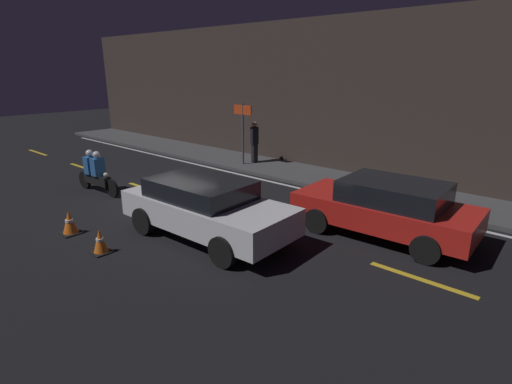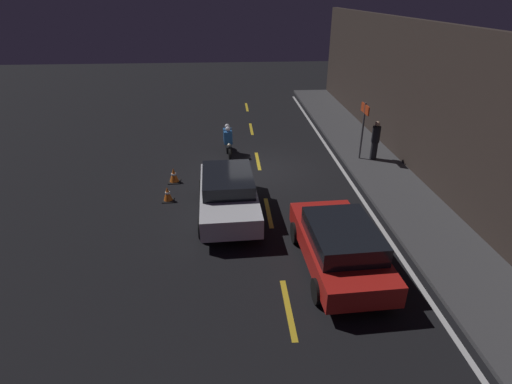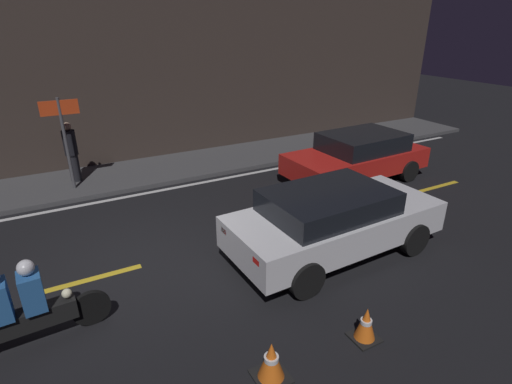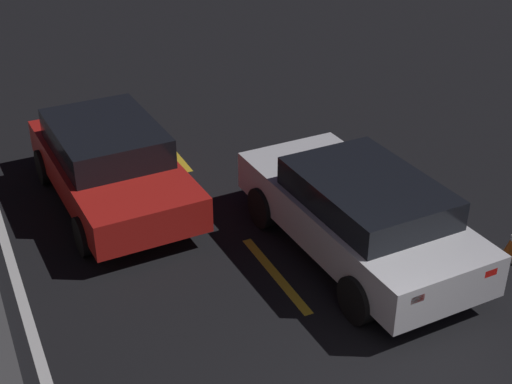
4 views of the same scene
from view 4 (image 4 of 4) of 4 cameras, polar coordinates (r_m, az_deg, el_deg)
lane_dash_d at (r=10.27m, az=1.57°, el=-6.60°), size 2.00×0.14×0.01m
lane_dash_e at (r=13.87m, az=-6.78°, el=3.35°), size 2.00×0.14×0.01m
sedan_white at (r=10.40m, az=8.22°, el=-1.57°), size 4.29×2.02×1.36m
taxi_red at (r=11.95m, az=-11.59°, el=2.33°), size 4.16×2.05×1.35m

